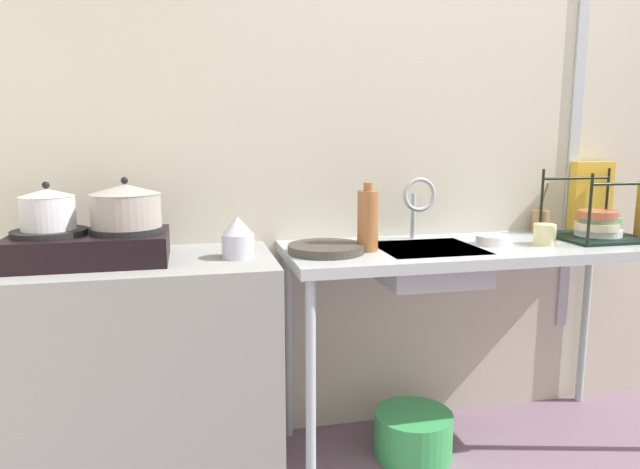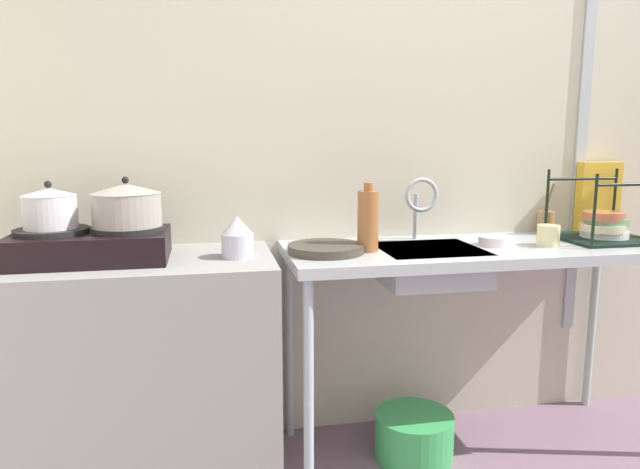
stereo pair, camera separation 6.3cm
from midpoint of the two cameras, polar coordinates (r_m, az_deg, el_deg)
wall_back at (r=2.63m, az=16.16°, el=9.52°), size 5.19×0.10×2.55m
wall_metal_strip at (r=2.84m, az=25.63°, el=11.53°), size 0.05×0.01×2.04m
counter_concrete at (r=2.22m, az=-20.14°, el=-13.27°), size 1.22×0.54×0.85m
counter_sink at (r=2.34m, az=16.23°, el=-2.73°), size 1.52×0.54×0.85m
stove at (r=2.08m, az=-21.24°, el=-0.98°), size 0.51×0.32×0.12m
pot_on_left_burner at (r=2.09m, az=-24.79°, el=2.43°), size 0.18×0.18×0.16m
pot_on_right_burner at (r=2.05m, az=-18.07°, el=2.86°), size 0.24×0.24×0.17m
percolator at (r=2.02m, az=-7.44°, el=-0.28°), size 0.11×0.11×0.15m
sink_basin at (r=2.24m, az=11.67°, el=-2.99°), size 0.39×0.36×0.13m
faucet at (r=2.35m, az=10.84°, el=3.55°), size 0.14×0.08×0.26m
frying_pan at (r=2.09m, az=1.45°, el=-1.43°), size 0.28×0.28×0.03m
dish_rack at (r=2.63m, az=27.27°, el=0.65°), size 0.35×0.33×0.29m
cup_by_rack at (r=2.41m, az=22.68°, el=-0.08°), size 0.09×0.09×0.08m
small_bowl_on_drainboard at (r=2.35m, az=17.99°, el=-0.61°), size 0.13×0.13×0.04m
bottle_by_sink at (r=2.11m, az=5.70°, el=1.42°), size 0.08×0.08×0.26m
cereal_box at (r=2.86m, az=26.75°, el=3.40°), size 0.19×0.06×0.31m
utensil_jar at (r=2.71m, az=22.39°, el=1.20°), size 0.07×0.08×0.22m
bucket_on_floor at (r=2.44m, az=10.21°, el=-19.30°), size 0.31×0.31×0.18m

